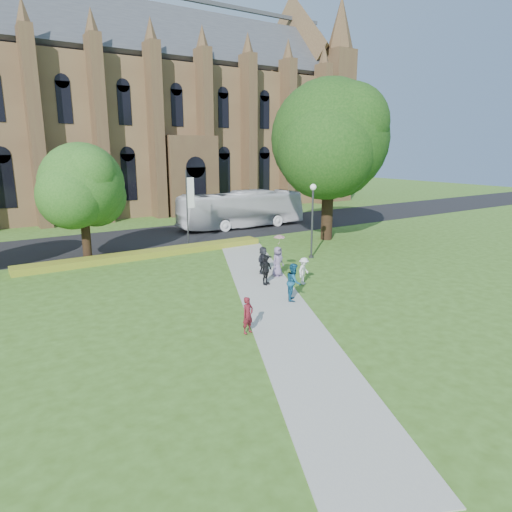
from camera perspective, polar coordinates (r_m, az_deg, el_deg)
ground at (r=23.44m, az=3.20°, el=-5.74°), size 160.00×160.00×0.00m
road at (r=40.71m, az=-13.90°, el=2.15°), size 160.00×10.00×0.02m
footpath at (r=24.20m, az=1.78°, el=-5.05°), size 15.58×28.54×0.04m
flower_hedge at (r=33.74m, az=-13.14°, el=0.29°), size 18.00×1.40×0.45m
cathedral at (r=62.21m, az=-12.06°, el=18.02°), size 52.60×18.25×28.00m
streetlamp at (r=32.22m, az=7.07°, el=5.49°), size 0.44×0.44×5.24m
large_tree at (r=38.94m, az=9.21°, el=14.25°), size 9.60×9.60×13.20m
street_tree_1 at (r=33.11m, az=-20.96°, el=8.28°), size 5.60×5.60×8.05m
banner_pole_0 at (r=36.59m, az=-8.47°, el=6.53°), size 0.70×0.10×6.00m
tour_coach at (r=44.76m, az=-1.84°, el=5.85°), size 12.89×3.62×3.55m
pedestrian_0 at (r=19.28m, az=-1.03°, el=-7.40°), size 0.65×0.50×1.58m
pedestrian_1 at (r=23.38m, az=4.72°, el=-3.23°), size 1.16×1.19×1.93m
pedestrian_2 at (r=26.19m, az=5.99°, el=-1.86°), size 1.15×0.95×1.55m
pedestrian_3 at (r=25.92m, az=1.21°, el=-1.80°), size 1.06×0.67×1.69m
pedestrian_4 at (r=27.66m, az=2.72°, el=-0.69°), size 1.01×0.80×1.82m
pedestrian_5 at (r=28.25m, az=0.90°, el=-0.50°), size 1.63×1.20×1.70m
parasol at (r=27.57m, az=2.92°, el=1.85°), size 0.86×0.86×0.60m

